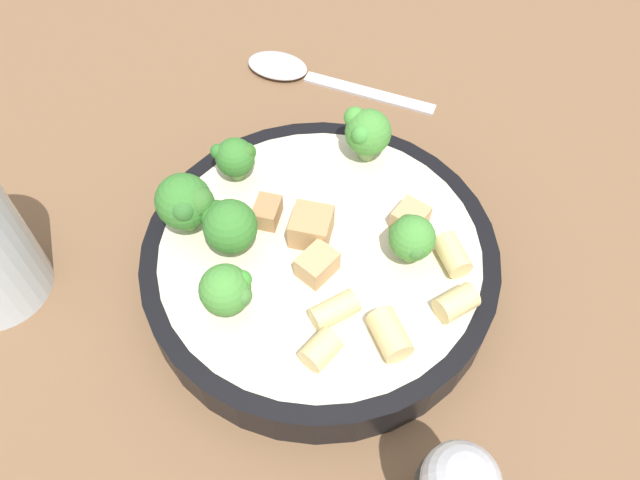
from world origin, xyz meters
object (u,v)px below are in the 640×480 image
(broccoli_floret_5, at_px, (236,157))
(rigatoni_1, at_px, (456,303))
(rigatoni_4, at_px, (390,334))
(pasta_bowl, at_px, (320,260))
(chicken_chunk_2, at_px, (317,264))
(chicken_chunk_3, at_px, (311,227))
(broccoli_floret_4, at_px, (227,290))
(rigatoni_3, at_px, (321,350))
(broccoli_floret_1, at_px, (366,131))
(rigatoni_0, at_px, (334,310))
(chicken_chunk_1, at_px, (266,213))
(chicken_chunk_0, at_px, (410,218))
(rigatoni_2, at_px, (452,255))
(broccoli_floret_2, at_px, (411,238))
(broccoli_floret_3, at_px, (185,202))
(spoon, at_px, (301,72))
(broccoli_floret_0, at_px, (228,224))

(broccoli_floret_5, height_order, rigatoni_1, broccoli_floret_5)
(rigatoni_4, bearing_deg, broccoli_floret_5, -107.74)
(pasta_bowl, bearing_deg, chicken_chunk_2, 29.40)
(chicken_chunk_3, bearing_deg, broccoli_floret_5, -100.37)
(broccoli_floret_4, bearing_deg, rigatoni_3, 95.77)
(chicken_chunk_3, bearing_deg, broccoli_floret_1, -172.59)
(rigatoni_0, relative_size, rigatoni_4, 1.00)
(pasta_bowl, height_order, rigatoni_0, rigatoni_0)
(broccoli_floret_1, relative_size, rigatoni_1, 1.67)
(chicken_chunk_1, xyz_separation_m, chicken_chunk_3, (-0.01, 0.03, 0.00))
(broccoli_floret_5, xyz_separation_m, chicken_chunk_0, (-0.03, 0.12, -0.01))
(broccoli_floret_5, distance_m, rigatoni_2, 0.16)
(broccoli_floret_4, distance_m, rigatoni_0, 0.06)
(broccoli_floret_2, height_order, chicken_chunk_2, broccoli_floret_2)
(rigatoni_3, xyz_separation_m, chicken_chunk_1, (-0.06, -0.09, -0.00))
(broccoli_floret_1, height_order, rigatoni_1, broccoli_floret_1)
(broccoli_floret_3, distance_m, chicken_chunk_1, 0.05)
(broccoli_floret_1, relative_size, chicken_chunk_1, 1.92)
(broccoli_floret_1, distance_m, chicken_chunk_0, 0.07)
(pasta_bowl, distance_m, broccoli_floret_2, 0.07)
(broccoli_floret_2, distance_m, chicken_chunk_2, 0.06)
(rigatoni_4, xyz_separation_m, chicken_chunk_3, (-0.04, -0.08, 0.00))
(broccoli_floret_3, distance_m, chicken_chunk_3, 0.08)
(rigatoni_2, bearing_deg, chicken_chunk_1, -70.52)
(chicken_chunk_1, bearing_deg, rigatoni_2, 109.48)
(broccoli_floret_1, distance_m, rigatoni_1, 0.14)
(chicken_chunk_2, bearing_deg, chicken_chunk_1, -105.12)
(pasta_bowl, relative_size, rigatoni_0, 8.27)
(broccoli_floret_4, relative_size, chicken_chunk_1, 1.85)
(broccoli_floret_2, xyz_separation_m, rigatoni_3, (0.09, -0.01, -0.01))
(broccoli_floret_2, xyz_separation_m, chicken_chunk_0, (-0.02, -0.01, -0.01))
(rigatoni_2, distance_m, spoon, 0.24)
(spoon, bearing_deg, chicken_chunk_1, 29.20)
(spoon, bearing_deg, chicken_chunk_3, 38.32)
(chicken_chunk_0, relative_size, spoon, 0.12)
(pasta_bowl, distance_m, broccoli_floret_5, 0.09)
(broccoli_floret_0, distance_m, broccoli_floret_2, 0.11)
(rigatoni_4, bearing_deg, rigatoni_2, 177.46)
(pasta_bowl, relative_size, spoon, 1.35)
(broccoli_floret_0, relative_size, chicken_chunk_0, 1.95)
(pasta_bowl, distance_m, chicken_chunk_0, 0.07)
(broccoli_floret_2, distance_m, broccoli_floret_5, 0.13)
(rigatoni_4, relative_size, chicken_chunk_2, 1.21)
(rigatoni_0, xyz_separation_m, chicken_chunk_2, (-0.02, -0.03, 0.00))
(pasta_bowl, bearing_deg, rigatoni_1, 96.24)
(broccoli_floret_4, bearing_deg, chicken_chunk_1, -159.73)
(broccoli_floret_1, bearing_deg, chicken_chunk_1, -14.11)
(broccoli_floret_1, bearing_deg, broccoli_floret_2, 50.41)
(spoon, bearing_deg, pasta_bowl, 39.71)
(broccoli_floret_4, relative_size, rigatoni_1, 1.61)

